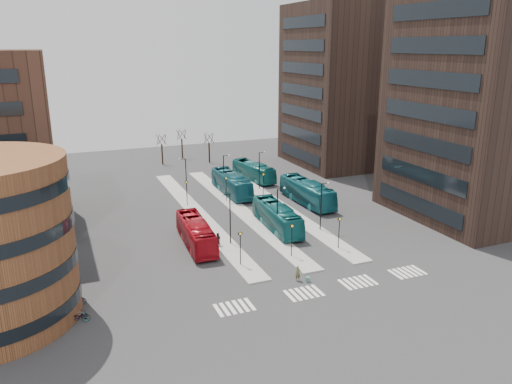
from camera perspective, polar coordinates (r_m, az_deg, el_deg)
name	(u,v)px	position (r m, az deg, el deg)	size (l,w,h in m)	color
ground	(335,311)	(45.69, 9.03, -13.29)	(160.00, 160.00, 0.00)	#29292B
island_left	(198,214)	(69.61, -6.69, -2.49)	(2.50, 45.00, 0.15)	gray
island_mid	(238,209)	(71.33, -2.05, -1.91)	(2.50, 45.00, 0.15)	gray
island_right	(276,204)	(73.51, 2.34, -1.35)	(2.50, 45.00, 0.15)	gray
suitcase	(308,279)	(50.32, 5.93, -9.90)	(0.40, 0.32, 0.50)	navy
red_bus	(196,233)	(58.54, -6.89, -4.65)	(2.62, 11.20, 3.12)	#A90D18
teal_bus_a	(277,217)	(63.39, 2.41, -2.83)	(2.70, 11.54, 3.21)	#125A5C
teal_bus_b	(231,184)	(78.20, -2.82, 0.97)	(2.84, 12.15, 3.38)	#135461
teal_bus_c	(307,192)	(73.84, 5.84, 0.00)	(2.90, 12.39, 3.45)	#145B65
teal_bus_d	(254,171)	(86.56, -0.28, 2.40)	(2.57, 11.00, 3.06)	#12595B
traveller	(298,273)	(50.21, 4.82, -9.26)	(0.57, 0.37, 1.55)	brown
commuter_a	(218,240)	(58.26, -4.41, -5.45)	(0.82, 0.64, 1.68)	black
commuter_b	(291,237)	(59.21, 4.03, -5.10)	(0.95, 0.40, 1.63)	black
commuter_c	(284,233)	(60.22, 3.17, -4.65)	(1.12, 0.64, 1.73)	black
bicycle_near	(79,317)	(45.81, -19.60, -13.33)	(0.64, 1.83, 0.96)	gray
bicycle_mid	(78,315)	(46.24, -19.63, -13.10)	(0.41, 1.47, 0.88)	gray
bicycle_far	(77,300)	(48.67, -19.83, -11.57)	(0.58, 1.67, 0.88)	gray
crosswalk_stripes	(329,288)	(49.49, 8.37, -10.79)	(22.35, 2.40, 0.01)	silver
tower_near	(488,105)	(73.18, 24.96, 9.04)	(20.12, 20.00, 30.00)	#2E1F19
tower_far	(348,86)	(99.41, 10.42, 11.83)	(20.12, 20.00, 30.00)	#2E1F19
sign_poles	(254,208)	(64.26, -0.24, -1.79)	(12.45, 22.12, 3.65)	black
lamp_posts	(247,188)	(68.73, -1.00, 0.44)	(14.04, 20.24, 6.12)	black
bare_trees	(184,148)	(101.14, -8.18, 4.98)	(10.97, 8.14, 5.90)	black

